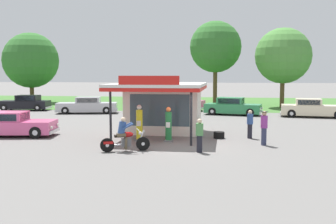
# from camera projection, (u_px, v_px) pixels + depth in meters

# --- Properties ---
(ground_plane) EXTENTS (300.00, 300.00, 0.00)m
(ground_plane) POSITION_uv_depth(u_px,v_px,m) (182.00, 146.00, 19.41)
(ground_plane) COLOR slate
(grass_verge_strip) EXTENTS (120.00, 24.00, 0.01)m
(grass_verge_strip) POSITION_uv_depth(u_px,v_px,m) (209.00, 103.00, 48.96)
(grass_verge_strip) COLOR #3D6B2D
(grass_verge_strip) RESTS_ON ground
(service_station_kiosk) EXTENTS (5.00, 6.61, 3.45)m
(service_station_kiosk) POSITION_uv_depth(u_px,v_px,m) (163.00, 104.00, 23.66)
(service_station_kiosk) COLOR silver
(service_station_kiosk) RESTS_ON ground
(gas_pump_nearside) EXTENTS (0.44, 0.44, 1.93)m
(gas_pump_nearside) POSITION_uv_depth(u_px,v_px,m) (139.00, 124.00, 20.88)
(gas_pump_nearside) COLOR slate
(gas_pump_nearside) RESTS_ON ground
(gas_pump_offside) EXTENTS (0.44, 0.44, 1.83)m
(gas_pump_offside) POSITION_uv_depth(u_px,v_px,m) (169.00, 126.00, 20.66)
(gas_pump_offside) COLOR slate
(gas_pump_offside) RESTS_ON ground
(motorcycle_with_rider) EXTENTS (2.16, 1.02, 1.58)m
(motorcycle_with_rider) POSITION_uv_depth(u_px,v_px,m) (124.00, 137.00, 18.04)
(motorcycle_with_rider) COLOR black
(motorcycle_with_rider) RESTS_ON ground
(featured_classic_sedan) EXTENTS (5.09, 2.56, 1.39)m
(featured_classic_sedan) POSITION_uv_depth(u_px,v_px,m) (11.00, 125.00, 22.56)
(featured_classic_sedan) COLOR #E55993
(featured_classic_sedan) RESTS_ON ground
(parked_car_back_row_centre_left) EXTENTS (5.58, 2.60, 1.52)m
(parked_car_back_row_centre_left) POSITION_uv_depth(u_px,v_px,m) (313.00, 109.00, 32.56)
(parked_car_back_row_centre_left) COLOR beige
(parked_car_back_row_centre_left) RESTS_ON ground
(parked_car_back_row_right) EXTENTS (5.74, 2.90, 1.48)m
(parked_car_back_row_right) POSITION_uv_depth(u_px,v_px,m) (87.00, 106.00, 35.83)
(parked_car_back_row_right) COLOR #B7B7BC
(parked_car_back_row_right) RESTS_ON ground
(parked_car_back_row_far_right) EXTENTS (5.19, 2.74, 1.52)m
(parked_car_back_row_far_right) POSITION_uv_depth(u_px,v_px,m) (232.00, 107.00, 34.41)
(parked_car_back_row_far_right) COLOR #2D844C
(parked_car_back_row_far_right) RESTS_ON ground
(parked_car_back_row_centre_right) EXTENTS (5.36, 3.27, 1.59)m
(parked_car_back_row_centre_right) POSITION_uv_depth(u_px,v_px,m) (179.00, 103.00, 38.90)
(parked_car_back_row_centre_right) COLOR #E55993
(parked_car_back_row_centre_right) RESTS_ON ground
(parked_car_back_row_left) EXTENTS (5.16, 2.27, 1.49)m
(parked_car_back_row_left) POSITION_uv_depth(u_px,v_px,m) (25.00, 103.00, 38.78)
(parked_car_back_row_left) COLOR black
(parked_car_back_row_left) RESTS_ON ground
(bystander_admiring_sedan) EXTENTS (0.38, 0.38, 1.71)m
(bystander_admiring_sedan) POSITION_uv_depth(u_px,v_px,m) (264.00, 127.00, 19.60)
(bystander_admiring_sedan) COLOR #2D3351
(bystander_admiring_sedan) RESTS_ON ground
(bystander_chatting_near_pumps) EXTENTS (0.34, 0.34, 1.56)m
(bystander_chatting_near_pumps) POSITION_uv_depth(u_px,v_px,m) (250.00, 124.00, 21.73)
(bystander_chatting_near_pumps) COLOR black
(bystander_chatting_near_pumps) RESTS_ON ground
(bystander_leaning_by_kiosk) EXTENTS (0.34, 0.34, 1.53)m
(bystander_leaning_by_kiosk) POSITION_uv_depth(u_px,v_px,m) (200.00, 135.00, 17.80)
(bystander_leaning_by_kiosk) COLOR black
(bystander_leaning_by_kiosk) RESTS_ON ground
(tree_oak_right) EXTENTS (6.80, 6.80, 8.65)m
(tree_oak_right) POSITION_uv_depth(u_px,v_px,m) (31.00, 62.00, 49.02)
(tree_oak_right) COLOR brown
(tree_oak_right) RESTS_ON ground
(tree_oak_distant_spare) EXTENTS (5.89, 5.89, 8.43)m
(tree_oak_distant_spare) POSITION_uv_depth(u_px,v_px,m) (284.00, 57.00, 41.61)
(tree_oak_distant_spare) COLOR brown
(tree_oak_distant_spare) RESTS_ON ground
(tree_oak_far_left) EXTENTS (5.96, 5.96, 9.68)m
(tree_oak_far_left) POSITION_uv_depth(u_px,v_px,m) (216.00, 48.00, 45.65)
(tree_oak_far_left) COLOR brown
(tree_oak_far_left) RESTS_ON ground
(spare_tire_stack) EXTENTS (0.60, 0.60, 0.36)m
(spare_tire_stack) POSITION_uv_depth(u_px,v_px,m) (219.00, 135.00, 21.79)
(spare_tire_stack) COLOR black
(spare_tire_stack) RESTS_ON ground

